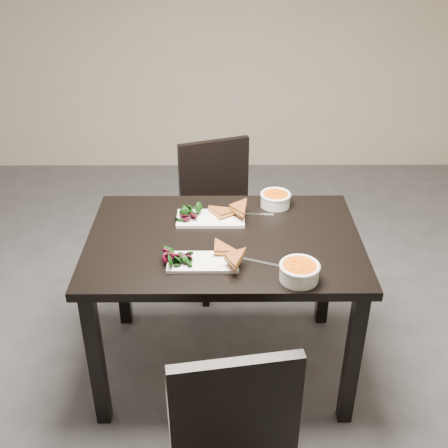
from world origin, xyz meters
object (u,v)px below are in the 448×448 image
at_px(chair_near, 229,416).
at_px(plate_far, 211,219).
at_px(plate_near, 203,262).
at_px(table, 224,257).
at_px(chair_far, 220,206).
at_px(soup_bowl_near, 299,271).
at_px(soup_bowl_far, 275,199).

relative_size(chair_near, plate_far, 2.74).
bearing_deg(plate_near, plate_far, 85.86).
bearing_deg(table, plate_near, -113.61).
relative_size(chair_far, plate_near, 2.95).
bearing_deg(soup_bowl_near, soup_bowl_far, 93.86).
distance_m(table, chair_far, 0.80).
xyz_separation_m(soup_bowl_near, plate_far, (-0.35, 0.47, -0.03)).
distance_m(plate_near, plate_far, 0.36).
distance_m(table, chair_near, 0.77).
distance_m(chair_near, plate_far, 0.95).
xyz_separation_m(chair_far, plate_near, (-0.07, -0.98, 0.27)).
relative_size(plate_near, soup_bowl_near, 1.81).
relative_size(table, soup_bowl_far, 8.13).
bearing_deg(soup_bowl_near, plate_near, 163.58).
xyz_separation_m(plate_near, soup_bowl_near, (0.38, -0.11, 0.03)).
bearing_deg(table, soup_bowl_far, 49.95).
bearing_deg(soup_bowl_near, plate_far, 127.04).
bearing_deg(chair_far, chair_near, -108.07).
relative_size(plate_far, soup_bowl_far, 2.11).
relative_size(soup_bowl_near, soup_bowl_far, 1.08).
bearing_deg(plate_far, chair_near, -85.20).
height_order(chair_far, plate_near, chair_far).
bearing_deg(soup_bowl_far, table, -130.05).
relative_size(table, plate_near, 4.17).
distance_m(chair_far, plate_far, 0.68).
bearing_deg(soup_bowl_far, soup_bowl_near, -86.14).
relative_size(table, plate_far, 3.86).
bearing_deg(chair_far, plate_far, -113.34).
xyz_separation_m(table, soup_bowl_far, (0.25, 0.30, 0.14)).
distance_m(chair_near, soup_bowl_far, 1.11).
relative_size(table, chair_near, 1.41).
bearing_deg(plate_near, table, 66.39).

